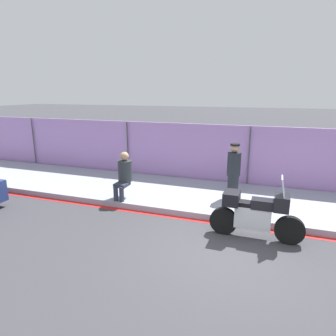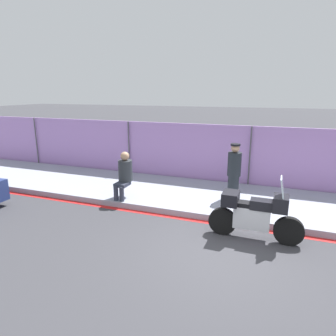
{
  "view_description": "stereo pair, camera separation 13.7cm",
  "coord_description": "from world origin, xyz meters",
  "views": [
    {
      "loc": [
        0.73,
        -5.89,
        3.34
      ],
      "look_at": [
        -2.05,
        1.99,
        1.19
      ],
      "focal_mm": 32.0,
      "sensor_mm": 36.0,
      "label": 1
    },
    {
      "loc": [
        0.86,
        -5.84,
        3.34
      ],
      "look_at": [
        -2.05,
        1.99,
        1.19
      ],
      "focal_mm": 32.0,
      "sensor_mm": 36.0,
      "label": 2
    }
  ],
  "objects": [
    {
      "name": "ground_plane",
      "position": [
        0.0,
        0.0,
        0.0
      ],
      "size": [
        120.0,
        120.0,
        0.0
      ],
      "primitive_type": "plane",
      "color": "#38383D"
    },
    {
      "name": "officer_standing",
      "position": [
        -0.3,
        2.95,
        1.03
      ],
      "size": [
        0.4,
        0.4,
        1.67
      ],
      "color": "#1E2328",
      "rests_on": "sidewalk"
    },
    {
      "name": "curb_paint_stripe",
      "position": [
        0.0,
        1.31,
        0.0
      ],
      "size": [
        34.46,
        0.18,
        0.01
      ],
      "color": "red",
      "rests_on": "ground_plane"
    },
    {
      "name": "sidewalk",
      "position": [
        0.0,
        2.96,
        0.09
      ],
      "size": [
        34.46,
        3.13,
        0.17
      ],
      "color": "#8E93A3",
      "rests_on": "ground_plane"
    },
    {
      "name": "person_seated_on_curb",
      "position": [
        -3.43,
        1.89,
        0.95
      ],
      "size": [
        0.43,
        0.73,
        1.4
      ],
      "color": "#2D3342",
      "rests_on": "sidewalk"
    },
    {
      "name": "storefront_fence",
      "position": [
        -0.0,
        4.62,
        1.1
      ],
      "size": [
        32.74,
        0.17,
        2.2
      ],
      "color": "#AD7FC6",
      "rests_on": "ground_plane"
    },
    {
      "name": "motorcycle",
      "position": [
        0.5,
        0.8,
        0.63
      ],
      "size": [
        2.14,
        0.51,
        1.54
      ],
      "rotation": [
        0.0,
        0.0,
        -0.01
      ],
      "color": "black",
      "rests_on": "ground_plane"
    }
  ]
}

